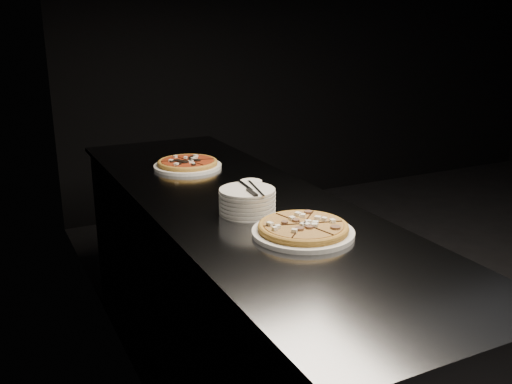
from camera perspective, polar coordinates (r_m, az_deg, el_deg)
name	(u,v)px	position (r m, az deg, el deg)	size (l,w,h in m)	color
wall_left	(140,82)	(2.04, -11.51, 10.77)	(0.02, 5.00, 2.80)	black
wall_back	(335,41)	(5.40, 7.88, 14.70)	(5.00, 0.02, 2.80)	black
counter	(239,302)	(2.45, -1.67, -10.99)	(0.74, 2.44, 0.92)	slate
pizza_mushroom	(303,229)	(1.90, 4.73, -3.69)	(0.38, 0.38, 0.04)	white
pizza_tomato	(188,164)	(2.75, -6.85, 2.83)	(0.35, 0.35, 0.04)	white
plate_stack	(247,201)	(2.09, -0.88, -0.91)	(0.21, 0.21, 0.09)	white
cutlery	(251,189)	(2.07, -0.49, 0.29)	(0.09, 0.22, 0.01)	silver
ramekin	(251,190)	(2.25, -0.51, 0.24)	(0.09, 0.09, 0.08)	silver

